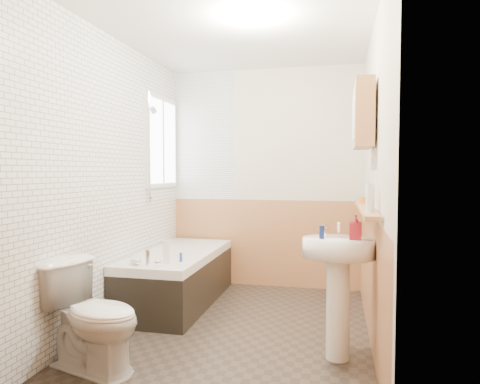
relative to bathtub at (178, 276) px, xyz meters
name	(u,v)px	position (x,y,z in m)	size (l,w,h in m)	color
floor	(236,328)	(0.73, -0.54, -0.27)	(2.80, 2.80, 0.00)	#2A231E
ceiling	(236,29)	(0.73, -0.54, 2.23)	(2.80, 2.80, 0.00)	white
wall_back	(264,178)	(0.73, 0.87, 0.98)	(2.20, 0.02, 2.50)	beige
wall_front	(172,187)	(0.73, -1.95, 0.98)	(2.20, 0.02, 2.50)	beige
wall_left	(115,180)	(-0.38, -0.54, 0.98)	(0.02, 2.80, 2.50)	beige
wall_right	(375,182)	(1.84, -0.54, 0.98)	(0.02, 2.80, 2.50)	beige
wainscot_right	(370,277)	(1.82, -0.54, 0.23)	(0.01, 2.80, 1.00)	#BB7D4C
wainscot_front	(175,329)	(0.73, -1.93, 0.23)	(2.20, 0.01, 1.00)	#BB7D4C
wainscot_back	(264,243)	(0.73, 0.85, 0.23)	(2.20, 0.01, 1.00)	#BB7D4C
tile_cladding_left	(118,180)	(-0.36, -0.54, 0.98)	(0.01, 2.80, 2.50)	white
tile_return_back	(204,136)	(0.00, 0.85, 1.48)	(0.75, 0.01, 1.50)	white
window	(162,142)	(-0.33, 0.41, 1.38)	(0.03, 0.79, 0.99)	white
bathtub	(178,276)	(0.00, 0.00, 0.00)	(0.70, 1.60, 0.67)	black
shower_riser	(150,138)	(-0.31, 0.04, 1.40)	(0.10, 0.08, 1.13)	silver
toilet	(92,316)	(-0.03, -1.49, 0.09)	(0.41, 0.74, 0.72)	white
sink	(338,273)	(1.57, -0.96, 0.34)	(0.50, 0.41, 0.97)	white
pine_shelf	(366,209)	(1.77, -0.63, 0.77)	(0.10, 1.48, 0.03)	#BB7D4C
medicine_cabinet	(363,116)	(1.74, -0.60, 1.48)	(0.14, 0.55, 0.50)	#BB7D4C
foam_can	(370,198)	(1.77, -1.06, 0.88)	(0.06, 0.06, 0.19)	silver
green_bottle	(368,195)	(1.77, -0.91, 0.89)	(0.04, 0.04, 0.21)	purple
black_jar	(363,200)	(1.77, -0.24, 0.81)	(0.07, 0.07, 0.05)	orange
soap_bottle	(356,234)	(1.68, -0.99, 0.63)	(0.08, 0.18, 0.08)	maroon
clear_bottle	(322,232)	(1.45, -1.01, 0.63)	(0.03, 0.03, 0.09)	navy
blue_gel	(166,252)	(0.11, -0.56, 0.35)	(0.06, 0.04, 0.20)	silver
cream_jar	(135,261)	(-0.14, -0.65, 0.28)	(0.08, 0.08, 0.05)	silver
orange_bottle	(181,257)	(0.21, -0.46, 0.29)	(0.03, 0.03, 0.08)	#19339E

